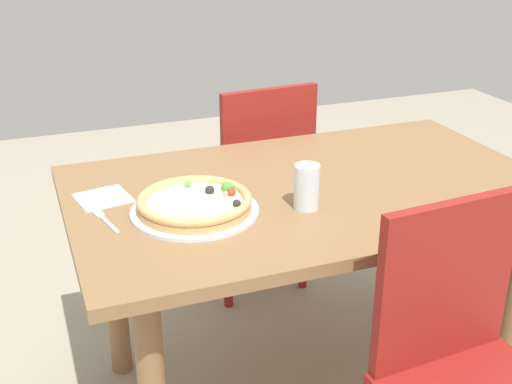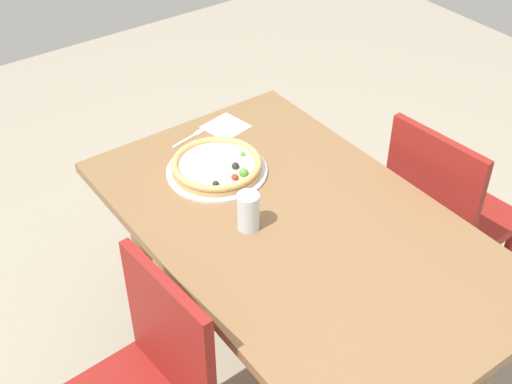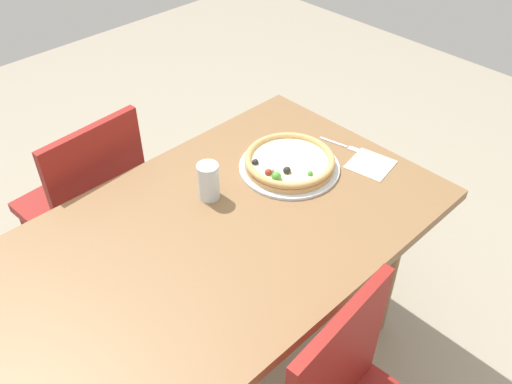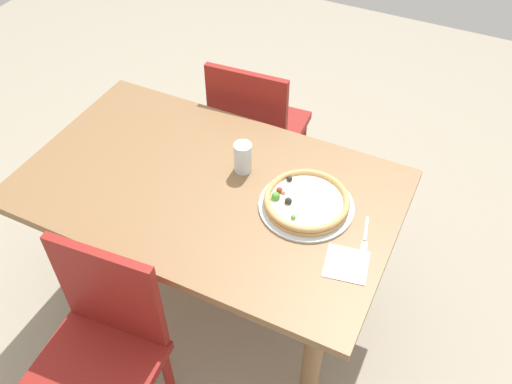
% 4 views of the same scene
% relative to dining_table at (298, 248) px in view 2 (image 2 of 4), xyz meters
% --- Properties ---
extents(ground_plane, '(6.00, 6.00, 0.00)m').
position_rel_dining_table_xyz_m(ground_plane, '(0.00, 0.00, -0.62)').
color(ground_plane, '#9E937F').
extents(dining_table, '(1.42, 0.86, 0.72)m').
position_rel_dining_table_xyz_m(dining_table, '(0.00, 0.00, 0.00)').
color(dining_table, olive).
rests_on(dining_table, ground).
extents(chair_far, '(0.43, 0.43, 0.88)m').
position_rel_dining_table_xyz_m(chair_far, '(0.07, 0.65, -0.13)').
color(chair_far, maroon).
rests_on(chair_far, ground).
extents(plate, '(0.35, 0.35, 0.01)m').
position_rel_dining_table_xyz_m(plate, '(-0.37, -0.06, 0.11)').
color(plate, silver).
rests_on(plate, dining_table).
extents(pizza, '(0.31, 0.31, 0.05)m').
position_rel_dining_table_xyz_m(pizza, '(-0.37, -0.06, 0.13)').
color(pizza, tan).
rests_on(pizza, plate).
extents(fork, '(0.05, 0.16, 0.00)m').
position_rel_dining_table_xyz_m(fork, '(-0.61, -0.01, 0.11)').
color(fork, silver).
rests_on(fork, dining_table).
extents(drinking_glass, '(0.07, 0.07, 0.12)m').
position_rel_dining_table_xyz_m(drinking_glass, '(-0.08, -0.13, 0.17)').
color(drinking_glass, silver).
rests_on(drinking_glass, dining_table).
extents(napkin, '(0.16, 0.16, 0.00)m').
position_rel_dining_table_xyz_m(napkin, '(-0.59, 0.12, 0.11)').
color(napkin, white).
rests_on(napkin, dining_table).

